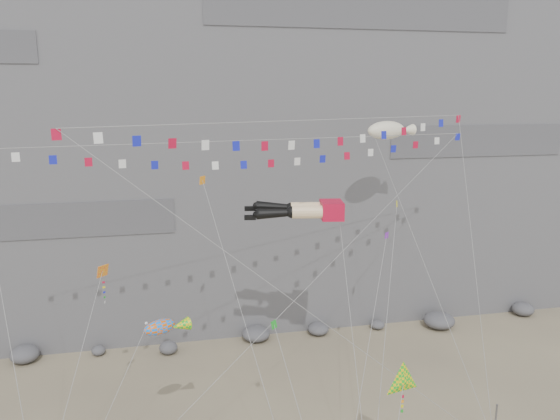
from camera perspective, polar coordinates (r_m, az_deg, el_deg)
The scene contains 13 objects.
cliff at distance 62.01m, azimuth -5.14°, elevation 14.38°, with size 80.00×28.00×50.00m, color slate.
talus_boulders at distance 51.92m, azimuth -2.52°, elevation -12.83°, with size 60.00×3.00×1.20m, color #5B5B60, non-canonical shape.
legs_kite at distance 38.73m, azimuth 2.59°, elevation -0.04°, with size 7.19×15.97×20.09m.
flag_banner_upper at distance 38.03m, azimuth -2.41°, elevation 7.28°, with size 33.94×15.61×26.36m.
flag_banner_lower at distance 33.84m, azimuth 2.61°, elevation 9.29°, with size 26.90×10.73×24.32m.
harlequin_kite at distance 35.28m, azimuth -18.07°, elevation -6.19°, with size 4.50×8.52×14.44m.
fish_windsock at distance 33.92m, azimuth -12.49°, elevation -11.90°, with size 7.49×6.29×11.65m.
delta_kite at distance 32.91m, azimuth 12.78°, elevation -17.16°, with size 3.77×4.11×8.37m.
blimp_windsock at distance 45.67m, azimuth 11.06°, elevation 8.14°, with size 4.78×15.75×24.27m.
small_kite_a at distance 36.90m, azimuth -7.97°, elevation 2.63°, with size 4.65×14.50×22.00m.
small_kite_b at distance 39.94m, azimuth 11.00°, elevation -3.14°, with size 7.29×11.36×17.70m.
small_kite_c at distance 34.07m, azimuth -0.54°, elevation -12.20°, with size 2.19×9.35×12.30m.
small_kite_d at distance 41.67m, azimuth 12.07°, elevation 0.03°, with size 7.98×15.04×21.58m.
Camera 1 is at (-7.74, -29.47, 22.43)m, focal length 35.00 mm.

